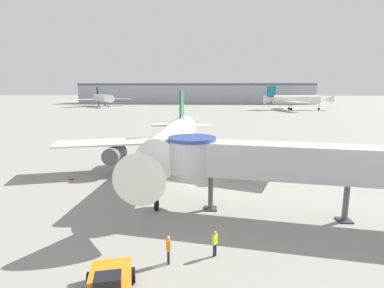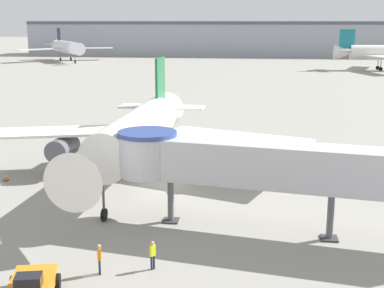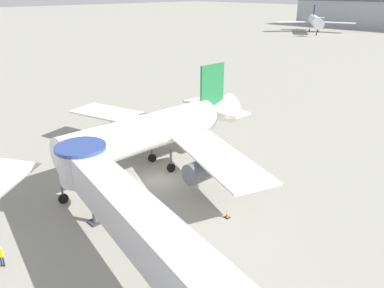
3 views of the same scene
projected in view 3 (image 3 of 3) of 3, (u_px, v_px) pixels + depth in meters
name	position (u px, v px, depth m)	size (l,w,h in m)	color
ground_plane	(157.00, 179.00, 38.24)	(800.00, 800.00, 0.00)	gray
main_airplane	(148.00, 133.00, 38.32)	(30.25, 27.46, 10.17)	white
jet_bridge	(124.00, 208.00, 24.63)	(22.80, 6.86, 6.37)	#B7B7BC
traffic_cone_port_wing	(83.00, 142.00, 46.71)	(0.42, 0.42, 0.70)	black
traffic_cone_starboard_wing	(227.00, 214.00, 31.69)	(0.43, 0.43, 0.72)	black
ground_crew_marshaller	(1.00, 255.00, 25.87)	(0.36, 0.37, 1.71)	#1E2338
background_jet_navy_tail	(315.00, 21.00, 162.12)	(30.10, 28.04, 11.13)	silver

